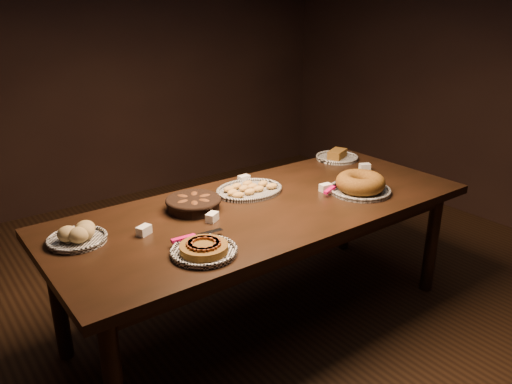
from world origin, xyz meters
TOP-DOWN VIEW (x-y plane):
  - ground at (0.00, 0.00)m, footprint 5.00×5.00m
  - buffet_table at (0.00, 0.00)m, footprint 2.40×1.00m
  - apple_tart_plate at (-0.58, -0.29)m, footprint 0.33×0.31m
  - madeleine_platter at (0.04, 0.22)m, footprint 0.41×0.34m
  - bundt_cake_plate at (0.57, -0.18)m, footprint 0.42×0.37m
  - croissant_basket at (-0.36, 0.18)m, footprint 0.34×0.34m
  - bread_roll_plate at (-0.99, 0.17)m, footprint 0.28×0.28m
  - loaf_plate at (0.95, 0.38)m, footprint 0.30×0.30m
  - tent_cards at (0.08, 0.10)m, footprint 1.71×0.47m

SIDE VIEW (x-z plane):
  - ground at x=0.00m, z-range 0.00..0.00m
  - buffet_table at x=0.00m, z-range 0.30..1.05m
  - madeleine_platter at x=0.04m, z-range 0.74..0.79m
  - loaf_plate at x=0.95m, z-range 0.74..0.81m
  - apple_tart_plate at x=-0.58m, z-range 0.74..0.80m
  - tent_cards at x=0.08m, z-range 0.75..0.79m
  - bread_roll_plate at x=-0.99m, z-range 0.74..0.83m
  - croissant_basket at x=-0.36m, z-range 0.76..0.83m
  - bundt_cake_plate at x=0.57m, z-range 0.74..0.85m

